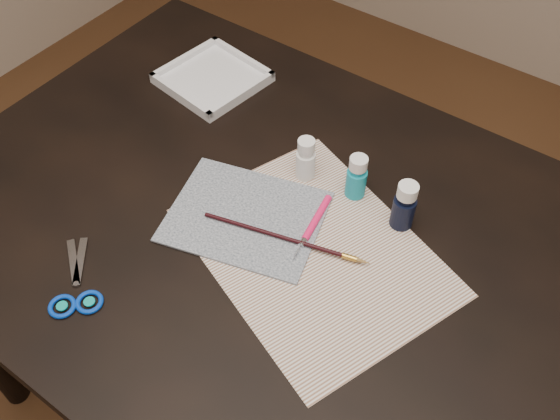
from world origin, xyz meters
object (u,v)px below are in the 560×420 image
Objects in this scene: paint_bottle_navy at (404,206)px; paint_bottle_white at (306,159)px; scissors at (72,277)px; paint_bottle_cyan at (357,177)px; palette_tray at (213,77)px; paper at (314,251)px; canvas at (246,216)px.

paint_bottle_white is at bearing -179.80° from paint_bottle_navy.
paint_bottle_white is 0.51× the size of scissors.
paint_bottle_cyan is 0.93× the size of paint_bottle_navy.
paint_bottle_white reaches higher than palette_tray.
palette_tray is at bearing 149.53° from paper.
canvas reaches higher than paper.
paint_bottle_cyan is 0.43m from palette_tray.
palette_tray is (-0.52, 0.12, -0.04)m from paint_bottle_navy.
paint_bottle_navy is (0.23, 0.15, 0.05)m from canvas.
paint_bottle_white is at bearing -19.87° from palette_tray.
paper is 0.14m from canvas.
canvas is 2.99× the size of paint_bottle_white.
canvas is 0.39m from palette_tray.
paint_bottle_white is at bearing 128.94° from paper.
palette_tray reaches higher than paper.
canvas is (-0.14, -0.01, 0.00)m from paper.
scissors is at bearing -119.45° from canvas.
scissors is at bearing -136.48° from paper.
palette_tray is at bearing -38.62° from scissors.
canvas is 2.71× the size of paint_bottle_navy.
paint_bottle_white is at bearing -171.88° from paint_bottle_cyan.
paint_bottle_navy reaches higher than paint_bottle_cyan.
scissors is at bearing -123.03° from paint_bottle_cyan.
paint_bottle_navy is at bearing 57.05° from paper.
paint_bottle_white is at bearing -76.84° from scissors.
paint_bottle_navy is at bearing 0.20° from paint_bottle_white.
paint_bottle_cyan is 0.10m from paint_bottle_navy.
paper is 4.49× the size of paint_bottle_navy.
paint_bottle_navy is 0.54m from palette_tray.
palette_tray is (-0.43, 0.25, 0.01)m from paper.
canvas is at bearing -176.50° from paper.
paint_bottle_cyan reaches higher than canvas.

